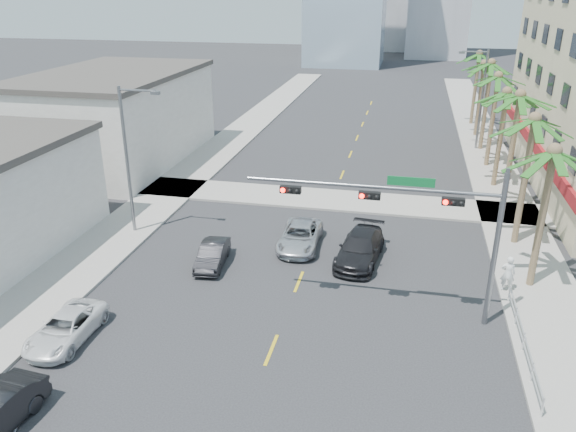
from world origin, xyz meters
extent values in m
plane|color=#262628|center=(0.00, 0.00, 0.00)|extent=(260.00, 260.00, 0.00)
cube|color=gray|center=(12.00, 20.00, 0.07)|extent=(4.00, 120.00, 0.15)
cube|color=gray|center=(-12.00, 20.00, 0.07)|extent=(4.00, 120.00, 0.15)
cube|color=gray|center=(0.00, 22.00, 0.07)|extent=(80.00, 4.00, 0.15)
cube|color=maroon|center=(14.40, 30.00, 3.00)|extent=(0.30, 28.00, 0.80)
cube|color=beige|center=(-19.50, 28.00, 3.60)|extent=(11.00, 18.00, 7.20)
cylinder|color=slate|center=(9.00, 8.00, 3.60)|extent=(0.24, 0.24, 7.20)
cylinder|color=slate|center=(3.50, 8.00, 6.20)|extent=(11.00, 0.16, 0.16)
cube|color=#0C662D|center=(5.20, 8.00, 6.55)|extent=(2.00, 0.05, 0.40)
cube|color=black|center=(7.00, 7.85, 5.85)|extent=(0.95, 0.28, 0.32)
sphere|color=#FF0C05|center=(6.68, 7.69, 5.85)|extent=(0.22, 0.22, 0.22)
cube|color=black|center=(3.50, 7.85, 5.85)|extent=(0.95, 0.28, 0.32)
sphere|color=#FF0C05|center=(3.18, 7.69, 5.85)|extent=(0.22, 0.22, 0.22)
cube|color=black|center=(0.00, 7.85, 5.85)|extent=(0.95, 0.28, 0.32)
sphere|color=#FF0C05|center=(-0.32, 7.69, 5.85)|extent=(0.22, 0.22, 0.22)
cylinder|color=brown|center=(11.60, 12.00, 3.60)|extent=(0.36, 0.36, 7.20)
cylinder|color=brown|center=(11.60, 17.20, 3.78)|extent=(0.36, 0.36, 7.56)
cylinder|color=brown|center=(11.60, 22.40, 3.96)|extent=(0.36, 0.36, 7.92)
cylinder|color=brown|center=(11.60, 27.60, 3.60)|extent=(0.36, 0.36, 7.20)
cylinder|color=brown|center=(11.60, 32.80, 3.78)|extent=(0.36, 0.36, 7.56)
cylinder|color=brown|center=(11.60, 38.00, 3.96)|extent=(0.36, 0.36, 7.92)
cylinder|color=brown|center=(11.60, 43.20, 3.60)|extent=(0.36, 0.36, 7.20)
cylinder|color=brown|center=(11.60, 48.40, 3.78)|extent=(0.36, 0.36, 7.56)
cylinder|color=slate|center=(-11.20, 14.00, 4.50)|extent=(0.20, 0.20, 9.00)
cylinder|color=slate|center=(-10.10, 14.00, 8.80)|extent=(2.20, 0.12, 0.12)
cube|color=slate|center=(-9.00, 14.00, 8.70)|extent=(0.50, 0.25, 0.18)
cylinder|color=slate|center=(11.20, 38.00, 4.50)|extent=(0.20, 0.20, 9.00)
cylinder|color=slate|center=(10.10, 38.00, 8.80)|extent=(2.20, 0.12, 0.12)
cube|color=slate|center=(9.00, 38.00, 8.70)|extent=(0.50, 0.25, 0.18)
cylinder|color=silver|center=(10.30, 6.00, 0.55)|extent=(0.08, 8.00, 0.08)
cylinder|color=silver|center=(10.30, 6.00, 0.90)|extent=(0.08, 8.00, 0.08)
cylinder|color=silver|center=(10.30, 2.00, 0.50)|extent=(0.08, 0.08, 1.00)
cylinder|color=silver|center=(10.30, 4.00, 0.50)|extent=(0.08, 0.08, 1.00)
cylinder|color=silver|center=(10.30, 6.00, 0.50)|extent=(0.08, 0.08, 1.00)
cylinder|color=silver|center=(10.30, 8.00, 0.50)|extent=(0.08, 0.08, 1.00)
cylinder|color=silver|center=(10.30, 10.00, 0.50)|extent=(0.08, 0.08, 1.00)
imported|color=white|center=(-8.83, 2.83, 0.60)|extent=(2.01, 4.34, 1.20)
imported|color=black|center=(-5.00, 10.87, 0.62)|extent=(1.71, 3.87, 1.24)
imported|color=silver|center=(-0.77, 14.15, 0.67)|extent=(2.34, 4.88, 1.34)
imported|color=black|center=(2.83, 13.10, 0.77)|extent=(2.70, 5.48, 1.53)
imported|color=white|center=(10.30, 11.08, 1.09)|extent=(0.71, 0.49, 1.88)
camera|label=1|loc=(4.87, -15.11, 14.34)|focal=35.00mm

